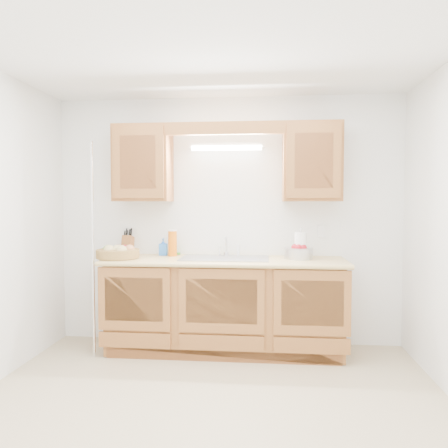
# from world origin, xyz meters

# --- Properties ---
(room) EXTENTS (3.52, 3.50, 2.50)m
(room) POSITION_xyz_m (0.00, 0.00, 1.25)
(room) COLOR tan
(room) RESTS_ON ground
(base_cabinets) EXTENTS (2.20, 0.60, 0.86)m
(base_cabinets) POSITION_xyz_m (0.00, 1.20, 0.44)
(base_cabinets) COLOR #A35E30
(base_cabinets) RESTS_ON ground
(countertop) EXTENTS (2.30, 0.63, 0.04)m
(countertop) POSITION_xyz_m (0.00, 1.19, 0.88)
(countertop) COLOR tan
(countertop) RESTS_ON base_cabinets
(upper_cabinet_left) EXTENTS (0.55, 0.33, 0.75)m
(upper_cabinet_left) POSITION_xyz_m (-0.83, 1.33, 1.83)
(upper_cabinet_left) COLOR #A35E30
(upper_cabinet_left) RESTS_ON room
(upper_cabinet_right) EXTENTS (0.55, 0.33, 0.75)m
(upper_cabinet_right) POSITION_xyz_m (0.83, 1.33, 1.83)
(upper_cabinet_right) COLOR #A35E30
(upper_cabinet_right) RESTS_ON room
(valance) EXTENTS (2.20, 0.05, 0.12)m
(valance) POSITION_xyz_m (0.00, 1.19, 2.14)
(valance) COLOR #A35E30
(valance) RESTS_ON room
(fluorescent_fixture) EXTENTS (0.76, 0.08, 0.08)m
(fluorescent_fixture) POSITION_xyz_m (0.00, 1.42, 2.00)
(fluorescent_fixture) COLOR white
(fluorescent_fixture) RESTS_ON room
(sink) EXTENTS (0.84, 0.46, 0.36)m
(sink) POSITION_xyz_m (0.00, 1.21, 0.83)
(sink) COLOR #9E9EA3
(sink) RESTS_ON countertop
(wire_shelf_pole) EXTENTS (0.03, 0.03, 2.00)m
(wire_shelf_pole) POSITION_xyz_m (-1.20, 0.94, 1.00)
(wire_shelf_pole) COLOR silver
(wire_shelf_pole) RESTS_ON ground
(outlet_plate) EXTENTS (0.08, 0.01, 0.12)m
(outlet_plate) POSITION_xyz_m (0.95, 1.49, 1.15)
(outlet_plate) COLOR white
(outlet_plate) RESTS_ON room
(fruit_basket) EXTENTS (0.53, 0.53, 0.13)m
(fruit_basket) POSITION_xyz_m (-1.03, 1.13, 0.96)
(fruit_basket) COLOR #A17C41
(fruit_basket) RESTS_ON countertop
(knife_block) EXTENTS (0.11, 0.17, 0.28)m
(knife_block) POSITION_xyz_m (-1.03, 1.43, 1.00)
(knife_block) COLOR #A35E30
(knife_block) RESTS_ON countertop
(orange_canister) EXTENTS (0.09, 0.09, 0.26)m
(orange_canister) POSITION_xyz_m (-0.54, 1.35, 1.03)
(orange_canister) COLOR orange
(orange_canister) RESTS_ON countertop
(soap_bottle) EXTENTS (0.09, 0.09, 0.17)m
(soap_bottle) POSITION_xyz_m (-0.65, 1.40, 0.99)
(soap_bottle) COLOR blue
(soap_bottle) RESTS_ON countertop
(sponge) EXTENTS (0.12, 0.08, 0.02)m
(sponge) POSITION_xyz_m (-0.54, 1.44, 0.91)
(sponge) COLOR #CC333F
(sponge) RESTS_ON countertop
(paper_towel) EXTENTS (0.14, 0.14, 0.30)m
(paper_towel) POSITION_xyz_m (0.73, 1.28, 1.02)
(paper_towel) COLOR silver
(paper_towel) RESTS_ON countertop
(apple_bowl) EXTENTS (0.33, 0.33, 0.14)m
(apple_bowl) POSITION_xyz_m (0.71, 1.26, 0.96)
(apple_bowl) COLOR silver
(apple_bowl) RESTS_ON countertop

